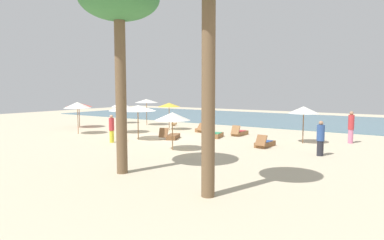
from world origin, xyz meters
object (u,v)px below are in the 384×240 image
(umbrella_2, at_px, (79,105))
(palm_1, at_px, (119,4))
(umbrella_1, at_px, (147,101))
(umbrella_3, at_px, (304,110))
(umbrella_0, at_px, (77,105))
(person_2, at_px, (112,129))
(lounger_3, at_px, (239,133))
(umbrella_4, at_px, (138,108))
(umbrella_7, at_px, (121,105))
(lounger_4, at_px, (172,136))
(dog, at_px, (174,124))
(person_0, at_px, (351,127))
(person_1, at_px, (321,138))
(lounger_2, at_px, (204,129))
(umbrella_8, at_px, (169,105))
(lounger_1, at_px, (216,135))
(umbrella_6, at_px, (172,116))
(lounger_0, at_px, (265,144))

(umbrella_2, bearing_deg, palm_1, -32.29)
(umbrella_1, bearing_deg, umbrella_3, -9.16)
(umbrella_0, xyz_separation_m, person_2, (4.91, -1.35, -1.21))
(lounger_3, bearing_deg, umbrella_4, -129.11)
(palm_1, bearing_deg, umbrella_7, 135.96)
(umbrella_1, bearing_deg, lounger_4, -37.52)
(umbrella_7, distance_m, dog, 5.73)
(umbrella_4, height_order, person_2, umbrella_4)
(lounger_4, bearing_deg, umbrella_3, 21.35)
(lounger_3, height_order, person_0, person_0)
(person_1, height_order, dog, person_1)
(umbrella_3, height_order, lounger_2, umbrella_3)
(lounger_4, bearing_deg, person_0, 24.71)
(umbrella_7, bearing_deg, umbrella_2, -94.64)
(person_1, relative_size, palm_1, 0.23)
(lounger_3, relative_size, palm_1, 0.22)
(umbrella_2, bearing_deg, umbrella_0, -38.90)
(umbrella_1, bearing_deg, umbrella_7, -177.52)
(umbrella_8, height_order, dog, umbrella_8)
(umbrella_4, relative_size, lounger_2, 1.29)
(umbrella_0, height_order, umbrella_3, umbrella_0)
(umbrella_7, bearing_deg, lounger_1, -14.28)
(umbrella_0, relative_size, umbrella_4, 1.01)
(person_1, xyz_separation_m, dog, (-13.81, 6.52, -0.70))
(umbrella_6, relative_size, umbrella_8, 0.95)
(person_2, bearing_deg, umbrella_6, 0.63)
(person_1, bearing_deg, lounger_4, 177.60)
(umbrella_1, distance_m, umbrella_3, 14.54)
(umbrella_6, xyz_separation_m, person_0, (7.41, 7.72, -0.82))
(person_0, height_order, dog, person_0)
(umbrella_1, bearing_deg, person_1, -19.27)
(lounger_2, relative_size, person_0, 0.92)
(dog, bearing_deg, umbrella_8, -60.02)
(umbrella_1, height_order, dog, umbrella_1)
(umbrella_2, xyz_separation_m, umbrella_3, (17.79, 2.19, 0.10))
(umbrella_1, xyz_separation_m, palm_1, (10.64, -13.40, 4.22))
(lounger_4, relative_size, person_1, 1.02)
(lounger_1, relative_size, person_1, 1.02)
(umbrella_1, bearing_deg, lounger_0, -20.07)
(umbrella_4, xyz_separation_m, lounger_1, (3.59, 3.59, -1.84))
(lounger_2, bearing_deg, lounger_1, -43.93)
(umbrella_7, distance_m, person_0, 19.80)
(umbrella_6, bearing_deg, dog, 126.79)
(umbrella_2, height_order, umbrella_6, umbrella_2)
(umbrella_0, bearing_deg, palm_1, -30.07)
(lounger_4, distance_m, dog, 7.61)
(dog, bearing_deg, umbrella_7, -169.42)
(lounger_1, xyz_separation_m, dog, (-6.55, 4.06, -0.02))
(umbrella_7, bearing_deg, person_2, -46.89)
(lounger_1, distance_m, dog, 7.71)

